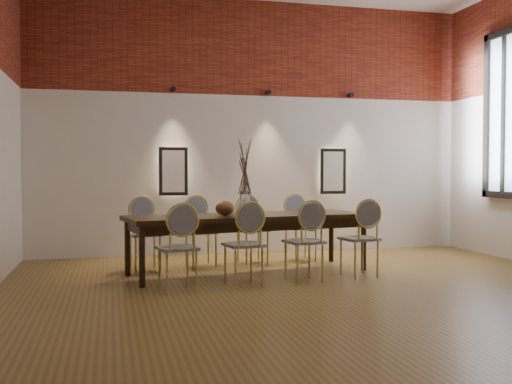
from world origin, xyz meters
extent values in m
cube|color=brown|center=(0.00, 0.00, -0.01)|extent=(7.00, 7.00, 0.02)
cube|color=silver|center=(0.00, 3.55, 2.00)|extent=(7.00, 0.10, 4.00)
cube|color=maroon|center=(0.00, 3.48, 3.25)|extent=(7.00, 0.02, 1.50)
cube|color=#FFEAC6|center=(-1.30, 3.45, 1.30)|extent=(0.36, 0.06, 0.66)
cube|color=#FFEAC6|center=(1.30, 3.45, 1.30)|extent=(0.36, 0.06, 0.66)
cylinder|color=black|center=(-1.30, 3.42, 2.55)|extent=(0.08, 0.10, 0.08)
cylinder|color=black|center=(0.20, 3.42, 2.55)|extent=(0.08, 0.10, 0.08)
cylinder|color=black|center=(1.60, 3.42, 2.55)|extent=(0.08, 0.10, 0.08)
cube|color=silver|center=(3.46, 2.00, 2.15)|extent=(0.02, 0.78, 2.38)
cube|color=black|center=(3.44, 2.00, 2.15)|extent=(0.08, 0.90, 2.50)
cube|color=black|center=(3.44, 2.00, 2.15)|extent=(0.06, 0.06, 2.40)
cube|color=black|center=(-0.53, 1.66, 0.38)|extent=(3.21, 1.49, 0.75)
cylinder|color=silver|center=(-0.58, 1.65, 0.90)|extent=(0.14, 0.14, 0.30)
ellipsoid|color=brown|center=(-0.85, 1.55, 0.84)|extent=(0.24, 0.24, 0.18)
cube|color=#962364|center=(-0.53, 1.64, 0.77)|extent=(0.29, 0.22, 0.03)
camera|label=1|loc=(-2.25, -5.77, 1.30)|focal=42.00mm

